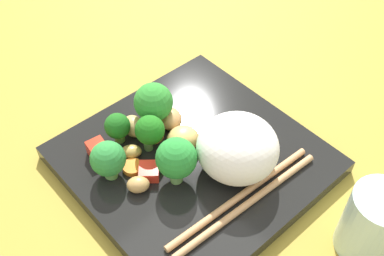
% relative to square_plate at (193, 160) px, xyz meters
% --- Properties ---
extents(ground_plane, '(1.10, 1.10, 0.02)m').
position_rel_square_plate_xyz_m(ground_plane, '(0.00, 0.00, -0.02)').
color(ground_plane, olive).
extents(square_plate, '(0.28, 0.28, 0.02)m').
position_rel_square_plate_xyz_m(square_plate, '(0.00, 0.00, 0.00)').
color(square_plate, black).
rests_on(square_plate, ground_plane).
extents(rice_mound, '(0.12, 0.12, 0.07)m').
position_rel_square_plate_xyz_m(rice_mound, '(0.05, 0.02, 0.04)').
color(rice_mound, white).
rests_on(rice_mound, square_plate).
extents(broccoli_floret_0, '(0.04, 0.04, 0.05)m').
position_rel_square_plate_xyz_m(broccoli_floret_0, '(-0.04, -0.03, 0.04)').
color(broccoli_floret_0, '#5D944C').
rests_on(broccoli_floret_0, square_plate).
extents(broccoli_floret_1, '(0.04, 0.04, 0.05)m').
position_rel_square_plate_xyz_m(broccoli_floret_1, '(-0.05, -0.09, 0.04)').
color(broccoli_floret_1, '#61A449').
rests_on(broccoli_floret_1, square_plate).
extents(broccoli_floret_2, '(0.05, 0.05, 0.07)m').
position_rel_square_plate_xyz_m(broccoli_floret_2, '(-0.07, 0.00, 0.05)').
color(broccoli_floret_2, '#5B9A40').
rests_on(broccoli_floret_2, square_plate).
extents(broccoli_floret_3, '(0.05, 0.05, 0.06)m').
position_rel_square_plate_xyz_m(broccoli_floret_3, '(0.01, -0.04, 0.04)').
color(broccoli_floret_3, '#71A955').
rests_on(broccoli_floret_3, square_plate).
extents(broccoli_floret_4, '(0.03, 0.03, 0.04)m').
position_rel_square_plate_xyz_m(broccoli_floret_4, '(-0.08, -0.05, 0.03)').
color(broccoli_floret_4, '#70AA45').
rests_on(broccoli_floret_4, square_plate).
extents(carrot_slice_0, '(0.03, 0.03, 0.01)m').
position_rel_square_plate_xyz_m(carrot_slice_0, '(-0.03, -0.06, 0.01)').
color(carrot_slice_0, orange).
rests_on(carrot_slice_0, square_plate).
extents(carrot_slice_1, '(0.03, 0.03, 0.00)m').
position_rel_square_plate_xyz_m(carrot_slice_1, '(-0.01, -0.03, 0.01)').
color(carrot_slice_1, orange).
rests_on(carrot_slice_1, square_plate).
extents(carrot_slice_2, '(0.04, 0.04, 0.01)m').
position_rel_square_plate_xyz_m(carrot_slice_2, '(-0.06, -0.01, 0.01)').
color(carrot_slice_2, '#F69837').
rests_on(carrot_slice_2, square_plate).
extents(pepper_chunk_0, '(0.03, 0.03, 0.01)m').
position_rel_square_plate_xyz_m(pepper_chunk_0, '(-0.01, -0.06, 0.02)').
color(pepper_chunk_0, red).
rests_on(pepper_chunk_0, square_plate).
extents(pepper_chunk_1, '(0.02, 0.02, 0.02)m').
position_rel_square_plate_xyz_m(pepper_chunk_1, '(-0.08, -0.08, 0.02)').
color(pepper_chunk_1, red).
rests_on(pepper_chunk_1, square_plate).
extents(chicken_piece_0, '(0.05, 0.05, 0.03)m').
position_rel_square_plate_xyz_m(chicken_piece_0, '(-0.02, 0.00, 0.02)').
color(chicken_piece_0, '#D8B161').
rests_on(chicken_piece_0, square_plate).
extents(chicken_piece_1, '(0.04, 0.03, 0.02)m').
position_rel_square_plate_xyz_m(chicken_piece_1, '(-0.08, -0.03, 0.02)').
color(chicken_piece_1, tan).
rests_on(chicken_piece_1, square_plate).
extents(chicken_piece_2, '(0.03, 0.03, 0.02)m').
position_rel_square_plate_xyz_m(chicken_piece_2, '(-0.01, -0.08, 0.02)').
color(chicken_piece_2, tan).
rests_on(chicken_piece_2, square_plate).
extents(chicken_piece_3, '(0.03, 0.03, 0.01)m').
position_rel_square_plate_xyz_m(chicken_piece_3, '(-0.05, -0.05, 0.02)').
color(chicken_piece_3, '#BA9346').
rests_on(chicken_piece_3, square_plate).
extents(chicken_piece_4, '(0.04, 0.04, 0.02)m').
position_rel_square_plate_xyz_m(chicken_piece_4, '(-0.05, 0.01, 0.02)').
color(chicken_piece_4, tan).
rests_on(chicken_piece_4, square_plate).
extents(chopstick_pair, '(0.04, 0.20, 0.01)m').
position_rel_square_plate_xyz_m(chopstick_pair, '(0.09, -0.01, 0.01)').
color(chopstick_pair, tan).
rests_on(chopstick_pair, square_plate).
extents(drinking_glass, '(0.06, 0.06, 0.08)m').
position_rel_square_plate_xyz_m(drinking_glass, '(0.20, 0.05, 0.03)').
color(drinking_glass, silver).
rests_on(drinking_glass, ground_plane).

